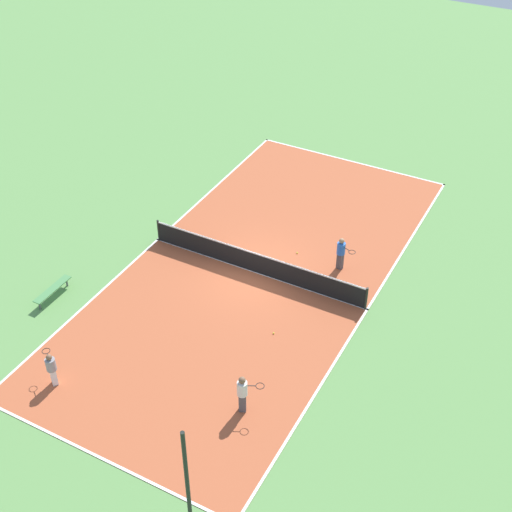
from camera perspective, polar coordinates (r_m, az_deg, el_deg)
The scene contains 10 objects.
ground_plane at distance 30.70m, azimuth 0.00°, elevation -1.34°, with size 80.00×80.00×0.00m, color #60934C.
court_surface at distance 30.69m, azimuth 0.00°, elevation -1.32°, with size 10.31×21.81×0.02m.
tennis_net at distance 30.34m, azimuth 0.00°, elevation -0.49°, with size 10.11×0.10×1.08m.
bench at distance 30.37m, azimuth -15.96°, elevation -2.61°, with size 0.36×1.96×0.45m.
player_baseline_gray at distance 26.42m, azimuth -16.05°, elevation -8.56°, with size 0.95×0.81×1.43m.
player_near_blue at distance 30.58m, azimuth 6.82°, elevation 0.35°, with size 0.99×0.62×1.57m.
player_far_white at distance 24.48m, azimuth -1.08°, elevation -10.82°, with size 0.98×0.71×1.62m.
tennis_ball_near_net at distance 27.78m, azimuth 1.42°, elevation -6.19°, with size 0.07×0.07×0.07m, color #CCE033.
tennis_ball_midcourt at distance 31.77m, azimuth 3.31°, elevation 0.25°, with size 0.07×0.07×0.07m, color #CCE033.
fence_post_back_left at distance 20.34m, azimuth -5.46°, elevation -18.22°, with size 0.12×0.12×4.93m.
Camera 1 is at (-11.30, 21.13, 19.19)m, focal length 50.00 mm.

